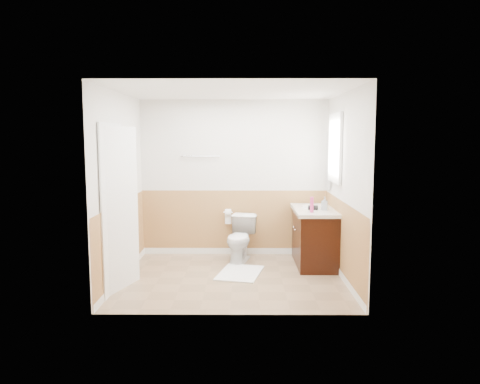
{
  "coord_description": "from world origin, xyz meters",
  "views": [
    {
      "loc": [
        0.14,
        -6.04,
        1.91
      ],
      "look_at": [
        0.1,
        0.25,
        1.15
      ],
      "focal_mm": 34.16,
      "sensor_mm": 36.0,
      "label": 1
    }
  ],
  "objects_px": {
    "vanity_cabinet": "(314,238)",
    "bath_mat": "(240,273)",
    "toilet": "(240,239)",
    "soap_dispenser": "(325,203)",
    "lotion_bottle": "(312,205)"
  },
  "relations": [
    {
      "from": "bath_mat",
      "to": "vanity_cabinet",
      "type": "bearing_deg",
      "value": 23.47
    },
    {
      "from": "toilet",
      "to": "bath_mat",
      "type": "relative_size",
      "value": 0.88
    },
    {
      "from": "toilet",
      "to": "bath_mat",
      "type": "distance_m",
      "value": 0.75
    },
    {
      "from": "toilet",
      "to": "vanity_cabinet",
      "type": "height_order",
      "value": "vanity_cabinet"
    },
    {
      "from": "soap_dispenser",
      "to": "toilet",
      "type": "bearing_deg",
      "value": 166.56
    },
    {
      "from": "bath_mat",
      "to": "toilet",
      "type": "bearing_deg",
      "value": 90.0
    },
    {
      "from": "vanity_cabinet",
      "to": "bath_mat",
      "type": "bearing_deg",
      "value": -156.53
    },
    {
      "from": "bath_mat",
      "to": "lotion_bottle",
      "type": "distance_m",
      "value": 1.4
    },
    {
      "from": "toilet",
      "to": "soap_dispenser",
      "type": "xyz_separation_m",
      "value": [
        1.23,
        -0.29,
        0.6
      ]
    },
    {
      "from": "toilet",
      "to": "soap_dispenser",
      "type": "relative_size",
      "value": 3.61
    },
    {
      "from": "lotion_bottle",
      "to": "toilet",
      "type": "bearing_deg",
      "value": 152.66
    },
    {
      "from": "lotion_bottle",
      "to": "soap_dispenser",
      "type": "xyz_separation_m",
      "value": [
        0.22,
        0.23,
        -0.01
      ]
    },
    {
      "from": "bath_mat",
      "to": "soap_dispenser",
      "type": "relative_size",
      "value": 4.12
    },
    {
      "from": "bath_mat",
      "to": "soap_dispenser",
      "type": "bearing_deg",
      "value": 16.7
    },
    {
      "from": "vanity_cabinet",
      "to": "lotion_bottle",
      "type": "xyz_separation_m",
      "value": [
        -0.1,
        -0.34,
        0.56
      ]
    }
  ]
}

